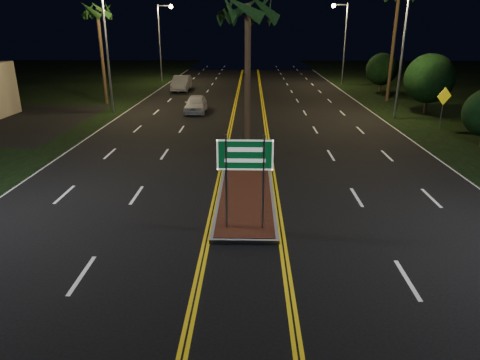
{
  "coord_description": "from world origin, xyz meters",
  "views": [
    {
      "loc": [
        0.18,
        -10.2,
        6.53
      ],
      "look_at": [
        -0.16,
        2.67,
        1.9
      ],
      "focal_mm": 32.0,
      "sensor_mm": 36.0,
      "label": 1
    }
  ],
  "objects_px": {
    "car_far": "(181,82)",
    "median_island": "(246,186)",
    "streetlight_left_far": "(162,34)",
    "car_near": "(196,102)",
    "shrub_far": "(382,69)",
    "streetlight_right_far": "(342,35)",
    "shrub_mid": "(429,79)",
    "highway_sign": "(245,164)",
    "warning_sign": "(443,102)",
    "streetlight_right_mid": "(398,40)",
    "palm_left_far": "(97,11)",
    "palm_median": "(248,9)",
    "streetlight_left_mid": "(111,39)"
  },
  "relations": [
    {
      "from": "streetlight_right_mid",
      "to": "car_far",
      "type": "bearing_deg",
      "value": 141.3
    },
    {
      "from": "car_near",
      "to": "streetlight_left_mid",
      "type": "bearing_deg",
      "value": 179.19
    },
    {
      "from": "highway_sign",
      "to": "streetlight_right_far",
      "type": "bearing_deg",
      "value": 74.85
    },
    {
      "from": "highway_sign",
      "to": "streetlight_right_far",
      "type": "distance_m",
      "value": 40.74
    },
    {
      "from": "warning_sign",
      "to": "streetlight_left_far",
      "type": "bearing_deg",
      "value": 111.14
    },
    {
      "from": "palm_median",
      "to": "car_far",
      "type": "xyz_separation_m",
      "value": [
        -7.32,
        25.87,
        -6.36
      ]
    },
    {
      "from": "highway_sign",
      "to": "streetlight_right_mid",
      "type": "relative_size",
      "value": 0.36
    },
    {
      "from": "streetlight_left_far",
      "to": "car_far",
      "type": "relative_size",
      "value": 1.64
    },
    {
      "from": "highway_sign",
      "to": "shrub_far",
      "type": "height_order",
      "value": "shrub_far"
    },
    {
      "from": "palm_left_far",
      "to": "warning_sign",
      "type": "height_order",
      "value": "palm_left_far"
    },
    {
      "from": "shrub_far",
      "to": "car_far",
      "type": "xyz_separation_m",
      "value": [
        -21.12,
        0.37,
        -1.42
      ]
    },
    {
      "from": "palm_median",
      "to": "streetlight_right_mid",
      "type": "bearing_deg",
      "value": 47.3
    },
    {
      "from": "palm_median",
      "to": "car_near",
      "type": "relative_size",
      "value": 1.73
    },
    {
      "from": "median_island",
      "to": "palm_median",
      "type": "height_order",
      "value": "palm_median"
    },
    {
      "from": "median_island",
      "to": "palm_left_far",
      "type": "height_order",
      "value": "palm_left_far"
    },
    {
      "from": "shrub_far",
      "to": "streetlight_left_far",
      "type": "bearing_deg",
      "value": 161.86
    },
    {
      "from": "streetlight_right_mid",
      "to": "streetlight_right_far",
      "type": "relative_size",
      "value": 1.0
    },
    {
      "from": "streetlight_right_far",
      "to": "warning_sign",
      "type": "bearing_deg",
      "value": -84.35
    },
    {
      "from": "streetlight_left_far",
      "to": "streetlight_right_far",
      "type": "height_order",
      "value": "same"
    },
    {
      "from": "shrub_far",
      "to": "car_far",
      "type": "relative_size",
      "value": 0.72
    },
    {
      "from": "palm_median",
      "to": "car_far",
      "type": "distance_m",
      "value": 27.63
    },
    {
      "from": "palm_median",
      "to": "highway_sign",
      "type": "bearing_deg",
      "value": -90.0
    },
    {
      "from": "streetlight_right_mid",
      "to": "shrub_far",
      "type": "height_order",
      "value": "streetlight_right_mid"
    },
    {
      "from": "streetlight_right_far",
      "to": "palm_left_far",
      "type": "height_order",
      "value": "streetlight_right_far"
    },
    {
      "from": "streetlight_right_mid",
      "to": "car_far",
      "type": "distance_m",
      "value": 23.47
    },
    {
      "from": "streetlight_left_mid",
      "to": "streetlight_right_far",
      "type": "height_order",
      "value": "same"
    },
    {
      "from": "highway_sign",
      "to": "streetlight_right_mid",
      "type": "xyz_separation_m",
      "value": [
        10.61,
        19.2,
        3.25
      ]
    },
    {
      "from": "highway_sign",
      "to": "streetlight_left_far",
      "type": "relative_size",
      "value": 0.36
    },
    {
      "from": "highway_sign",
      "to": "car_far",
      "type": "distance_m",
      "value": 34.39
    },
    {
      "from": "streetlight_right_mid",
      "to": "car_near",
      "type": "xyz_separation_m",
      "value": [
        -14.86,
        1.98,
        -4.86
      ]
    },
    {
      "from": "streetlight_left_far",
      "to": "shrub_far",
      "type": "distance_m",
      "value": 25.9
    },
    {
      "from": "median_island",
      "to": "streetlight_right_mid",
      "type": "distance_m",
      "value": 19.2
    },
    {
      "from": "car_far",
      "to": "warning_sign",
      "type": "relative_size",
      "value": 1.97
    },
    {
      "from": "shrub_mid",
      "to": "car_far",
      "type": "height_order",
      "value": "shrub_mid"
    },
    {
      "from": "streetlight_left_mid",
      "to": "shrub_mid",
      "type": "distance_m",
      "value": 24.79
    },
    {
      "from": "streetlight_left_far",
      "to": "palm_median",
      "type": "relative_size",
      "value": 1.08
    },
    {
      "from": "shrub_far",
      "to": "warning_sign",
      "type": "height_order",
      "value": "shrub_far"
    },
    {
      "from": "car_far",
      "to": "median_island",
      "type": "bearing_deg",
      "value": -75.94
    },
    {
      "from": "streetlight_right_far",
      "to": "highway_sign",
      "type": "bearing_deg",
      "value": -105.15
    },
    {
      "from": "streetlight_right_far",
      "to": "car_far",
      "type": "height_order",
      "value": "streetlight_right_far"
    },
    {
      "from": "streetlight_left_far",
      "to": "streetlight_right_far",
      "type": "xyz_separation_m",
      "value": [
        21.23,
        -2.0,
        0.0
      ]
    },
    {
      "from": "streetlight_left_far",
      "to": "car_near",
      "type": "distance_m",
      "value": 21.56
    },
    {
      "from": "streetlight_left_mid",
      "to": "warning_sign",
      "type": "height_order",
      "value": "streetlight_left_mid"
    },
    {
      "from": "streetlight_right_far",
      "to": "shrub_mid",
      "type": "relative_size",
      "value": 1.95
    },
    {
      "from": "streetlight_left_mid",
      "to": "car_far",
      "type": "relative_size",
      "value": 1.64
    },
    {
      "from": "warning_sign",
      "to": "streetlight_right_mid",
      "type": "bearing_deg",
      "value": 102.22
    },
    {
      "from": "streetlight_right_far",
      "to": "palm_left_far",
      "type": "relative_size",
      "value": 1.02
    },
    {
      "from": "streetlight_left_mid",
      "to": "streetlight_right_far",
      "type": "xyz_separation_m",
      "value": [
        21.23,
        18.0,
        0.0
      ]
    },
    {
      "from": "shrub_far",
      "to": "streetlight_right_far",
      "type": "bearing_deg",
      "value": 117.98
    },
    {
      "from": "streetlight_left_mid",
      "to": "streetlight_left_far",
      "type": "distance_m",
      "value": 20.0
    }
  ]
}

